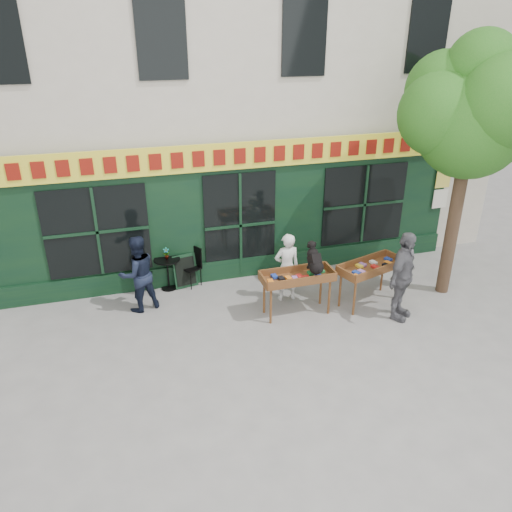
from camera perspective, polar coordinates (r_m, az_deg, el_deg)
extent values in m
plane|color=slate|center=(10.34, 1.61, -7.96)|extent=(80.00, 80.00, 0.00)
cube|color=beige|center=(14.53, -6.06, 22.32)|extent=(14.00, 7.00, 10.00)
cube|color=black|center=(11.72, -1.97, 4.86)|extent=(11.00, 0.16, 3.20)
cube|color=yellow|center=(11.21, -1.91, 11.40)|extent=(11.00, 0.06, 0.60)
cube|color=maroon|center=(11.17, -1.86, 11.35)|extent=(9.60, 0.03, 0.34)
cube|color=black|center=(12.16, -1.75, -1.29)|extent=(11.00, 0.10, 0.50)
cube|color=black|center=(11.72, -1.82, 3.55)|extent=(1.70, 0.05, 2.50)
cube|color=black|center=(11.33, -17.69, 2.65)|extent=(2.20, 0.05, 2.00)
cube|color=black|center=(12.79, 12.23, 5.78)|extent=(2.20, 0.05, 2.00)
cube|color=silver|center=(13.95, 20.29, 6.16)|extent=(0.42, 0.02, 0.50)
cube|color=#E5D14C|center=(13.80, 20.63, 8.32)|extent=(0.42, 0.02, 0.50)
cube|color=silver|center=(13.67, 20.97, 10.52)|extent=(0.42, 0.02, 0.50)
cylinder|color=#382619|center=(11.72, 21.72, 4.09)|extent=(0.28, 0.28, 3.60)
sphere|color=#1A5F15|center=(11.23, 23.35, 13.65)|extent=(2.20, 2.20, 2.20)
sphere|color=#1A5F15|center=(11.86, 25.41, 15.29)|extent=(1.80, 1.80, 1.80)
sphere|color=#1A5F15|center=(10.99, 20.35, 14.98)|extent=(1.70, 1.70, 1.70)
sphere|color=#1A5F15|center=(10.84, 26.65, 15.45)|extent=(1.80, 1.80, 1.80)
sphere|color=#1A5F15|center=(11.44, 20.74, 17.30)|extent=(1.60, 1.60, 1.60)
sphere|color=#1A5F15|center=(11.25, 24.42, 19.21)|extent=(1.40, 1.40, 1.40)
cylinder|color=brown|center=(10.22, 1.70, -5.76)|extent=(0.05, 0.05, 0.80)
cylinder|color=brown|center=(10.66, 8.36, -4.66)|extent=(0.05, 0.05, 0.80)
cylinder|color=brown|center=(10.58, 0.94, -4.61)|extent=(0.05, 0.05, 0.80)
cylinder|color=brown|center=(11.01, 7.40, -3.60)|extent=(0.05, 0.05, 0.80)
cube|color=brown|center=(10.40, 4.74, -2.63)|extent=(1.51, 0.59, 0.05)
cube|color=brown|center=(10.13, 5.36, -2.95)|extent=(1.50, 0.05, 0.18)
cube|color=brown|center=(10.60, 4.19, -1.56)|extent=(1.50, 0.05, 0.18)
cube|color=brown|center=(10.37, 4.75, -2.34)|extent=(1.30, 0.41, 0.06)
imported|color=silver|center=(10.96, 3.53, -1.29)|extent=(0.58, 0.38, 1.57)
cylinder|color=brown|center=(10.70, 11.18, -4.77)|extent=(0.05, 0.05, 0.80)
cylinder|color=brown|center=(11.57, 15.80, -2.90)|extent=(0.05, 0.05, 0.80)
cylinder|color=brown|center=(10.97, 9.59, -3.85)|extent=(0.05, 0.05, 0.80)
cylinder|color=brown|center=(11.82, 14.22, -2.10)|extent=(0.05, 0.05, 0.80)
cube|color=brown|center=(11.07, 12.98, -1.45)|extent=(1.60, 1.00, 0.05)
cube|color=brown|center=(10.86, 14.11, -1.62)|extent=(1.44, 0.48, 0.18)
cube|color=brown|center=(11.21, 11.96, -0.54)|extent=(1.44, 0.48, 0.18)
cube|color=brown|center=(11.04, 13.01, -1.17)|extent=(1.36, 0.77, 0.06)
imported|color=#535357|center=(10.59, 16.40, -2.26)|extent=(1.18, 1.05, 1.92)
cylinder|color=black|center=(11.89, -9.90, -3.58)|extent=(0.36, 0.36, 0.03)
cylinder|color=black|center=(11.72, -10.02, -2.03)|extent=(0.04, 0.04, 0.72)
cylinder|color=black|center=(11.56, -10.16, -0.39)|extent=(0.60, 0.60, 0.03)
cube|color=black|center=(11.66, -12.73, -2.05)|extent=(0.44, 0.44, 0.03)
cube|color=black|center=(11.59, -13.66, -0.95)|extent=(0.13, 0.35, 0.50)
cylinder|color=black|center=(11.60, -12.03, -3.40)|extent=(0.02, 0.02, 0.44)
cylinder|color=black|center=(11.86, -11.78, -2.72)|extent=(0.02, 0.02, 0.44)
cylinder|color=black|center=(11.67, -13.48, -3.39)|extent=(0.02, 0.02, 0.44)
cylinder|color=black|center=(11.92, -13.19, -2.71)|extent=(0.02, 0.02, 0.44)
cube|color=black|center=(11.75, -7.40, -1.40)|extent=(0.49, 0.49, 0.03)
cube|color=black|center=(11.74, -6.82, -0.04)|extent=(0.20, 0.33, 0.50)
cylinder|color=black|center=(11.88, -8.35, -2.39)|extent=(0.02, 0.02, 0.44)
cylinder|color=black|center=(11.67, -7.44, -2.87)|extent=(0.02, 0.02, 0.44)
cylinder|color=black|center=(12.04, -7.23, -1.93)|extent=(0.02, 0.02, 0.44)
cylinder|color=black|center=(11.83, -6.31, -2.39)|extent=(0.02, 0.02, 0.44)
imported|color=gray|center=(11.50, -10.22, 0.30)|extent=(0.15, 0.10, 0.28)
imported|color=black|center=(10.81, -13.37, -1.99)|extent=(0.99, 0.88, 1.69)
cube|color=black|center=(11.75, -8.08, -1.70)|extent=(0.59, 0.29, 0.79)
cube|color=black|center=(11.74, -8.07, -1.74)|extent=(0.48, 0.25, 0.65)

